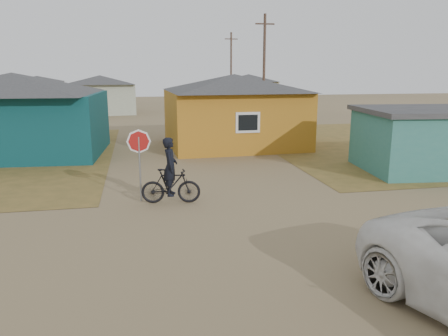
{
  "coord_description": "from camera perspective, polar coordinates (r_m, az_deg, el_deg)",
  "views": [
    {
      "loc": [
        -2.71,
        -9.32,
        4.15
      ],
      "look_at": [
        -0.26,
        3.0,
        1.3
      ],
      "focal_mm": 35.0,
      "sensor_mm": 36.0,
      "label": 1
    }
  ],
  "objects": [
    {
      "name": "ground",
      "position": [
        10.56,
        4.64,
        -10.41
      ],
      "size": [
        120.0,
        120.0,
        0.0
      ],
      "primitive_type": "plane",
      "color": "olive"
    },
    {
      "name": "grass_ne",
      "position": [
        28.19,
        25.29,
        3.1
      ],
      "size": [
        20.0,
        18.0,
        0.0
      ],
      "primitive_type": "cube",
      "color": "olive",
      "rests_on": "ground"
    },
    {
      "name": "house_teal",
      "position": [
        23.64,
        -25.57,
        6.45
      ],
      "size": [
        8.93,
        7.08,
        4.0
      ],
      "color": "#0A363A",
      "rests_on": "ground"
    },
    {
      "name": "house_yellow",
      "position": [
        23.99,
        1.34,
        7.64
      ],
      "size": [
        7.72,
        6.76,
        3.9
      ],
      "color": "#B0711B",
      "rests_on": "ground"
    },
    {
      "name": "shed_turquoise",
      "position": [
        20.19,
        26.16,
        3.39
      ],
      "size": [
        6.71,
        4.93,
        2.6
      ],
      "color": "#36776D",
      "rests_on": "ground"
    },
    {
      "name": "house_pale_west",
      "position": [
        43.51,
        -15.8,
        9.28
      ],
      "size": [
        7.04,
        6.15,
        3.6
      ],
      "color": "#A7AE95",
      "rests_on": "ground"
    },
    {
      "name": "house_beige_east",
      "position": [
        50.98,
        3.23,
        10.18
      ],
      "size": [
        6.95,
        6.05,
        3.6
      ],
      "color": "tan",
      "rests_on": "ground"
    },
    {
      "name": "house_pale_north",
      "position": [
        56.51,
        -23.11,
        9.34
      ],
      "size": [
        6.28,
        5.81,
        3.4
      ],
      "color": "#A7AE95",
      "rests_on": "ground"
    },
    {
      "name": "utility_pole_near",
      "position": [
        32.65,
        5.25,
        12.71
      ],
      "size": [
        1.4,
        0.2,
        8.0
      ],
      "color": "#4D382E",
      "rests_on": "ground"
    },
    {
      "name": "utility_pole_far",
      "position": [
        48.41,
        0.93,
        12.76
      ],
      "size": [
        1.4,
        0.2,
        8.0
      ],
      "color": "#4D382E",
      "rests_on": "ground"
    },
    {
      "name": "stop_sign",
      "position": [
        13.95,
        -11.04,
        2.52
      ],
      "size": [
        0.71,
        0.34,
        2.33
      ],
      "color": "gray",
      "rests_on": "ground"
    },
    {
      "name": "cyclist",
      "position": [
        13.8,
        -6.99,
        -1.51
      ],
      "size": [
        1.92,
        0.79,
        2.1
      ],
      "color": "black",
      "rests_on": "ground"
    }
  ]
}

